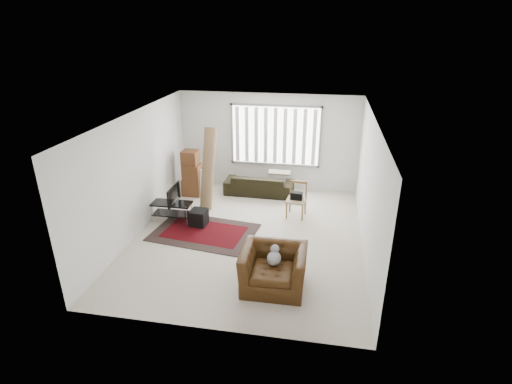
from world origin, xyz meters
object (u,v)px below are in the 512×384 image
tv_stand (172,208)px  side_chair (297,198)px  moving_boxes (192,175)px  armchair (274,266)px  sofa (259,181)px

tv_stand → side_chair: size_ratio=1.09×
side_chair → moving_boxes: bearing=170.6°
armchair → moving_boxes: bearing=125.6°
side_chair → tv_stand: bearing=-158.3°
side_chair → armchair: bearing=-86.5°
moving_boxes → side_chair: moving_boxes is taller
sofa → tv_stand: bearing=49.3°
tv_stand → sofa: size_ratio=0.50×
side_chair → armchair: (-0.17, -2.95, -0.04)m
tv_stand → sofa: sofa is taller
tv_stand → moving_boxes: bearing=91.2°
sofa → side_chair: (1.14, -1.22, 0.11)m
tv_stand → side_chair: 3.03m
tv_stand → moving_boxes: moving_boxes is taller
moving_boxes → sofa: size_ratio=0.66×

